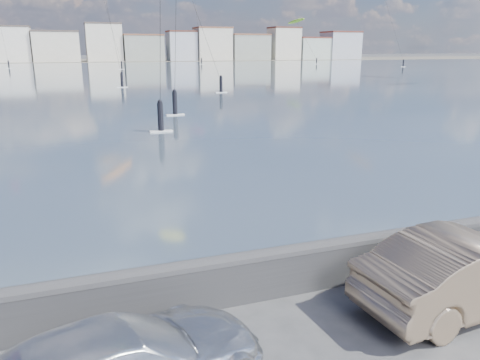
% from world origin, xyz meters
% --- Properties ---
extents(bay_water, '(500.00, 177.00, 0.00)m').
position_xyz_m(bay_water, '(0.00, 91.50, 0.01)').
color(bay_water, '#34495E').
rests_on(bay_water, ground).
extents(far_shore_strip, '(500.00, 60.00, 0.00)m').
position_xyz_m(far_shore_strip, '(0.00, 200.00, 0.01)').
color(far_shore_strip, '#4C473D').
rests_on(far_shore_strip, ground).
extents(seawall, '(400.00, 0.36, 1.08)m').
position_xyz_m(seawall, '(0.00, 2.70, 0.58)').
color(seawall, '#28282B').
rests_on(seawall, ground).
extents(far_buildings, '(240.79, 13.26, 14.60)m').
position_xyz_m(far_buildings, '(1.31, 186.00, 6.03)').
color(far_buildings, '#B7C6BC').
rests_on(far_buildings, ground).
extents(car_champagne, '(4.90, 2.06, 1.57)m').
position_xyz_m(car_champagne, '(4.77, 1.01, 0.79)').
color(car_champagne, tan).
rests_on(car_champagne, ground).
extents(kitesurfer_18, '(6.51, 12.31, 14.44)m').
position_xyz_m(kitesurfer_18, '(68.49, 138.78, 13.10)').
color(kitesurfer_18, '#8CD826').
rests_on(kitesurfer_18, ground).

